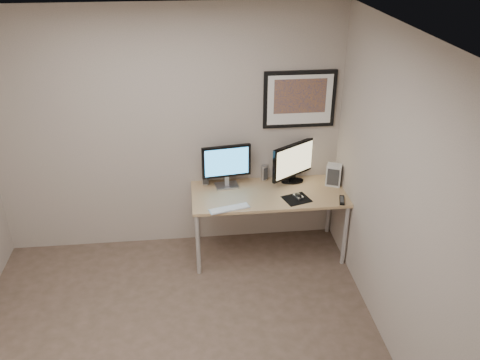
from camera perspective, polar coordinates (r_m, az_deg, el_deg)
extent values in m
plane|color=#483B2D|center=(4.60, -7.22, -18.39)|extent=(3.60, 3.60, 0.00)
plane|color=white|center=(3.29, -9.94, 15.10)|extent=(3.60, 3.60, 0.00)
plane|color=gray|center=(5.30, -7.98, 5.22)|extent=(3.60, 0.00, 3.60)
plane|color=gray|center=(4.10, 17.64, -2.89)|extent=(0.00, 3.40, 3.40)
cube|color=#997D4A|center=(5.30, 3.24, -1.59)|extent=(1.60, 0.70, 0.03)
cylinder|color=silver|center=(5.17, -4.73, -7.24)|extent=(0.04, 0.04, 0.70)
cylinder|color=silver|center=(5.69, -4.95, -3.70)|extent=(0.04, 0.04, 0.70)
cylinder|color=silver|center=(5.40, 11.70, -6.12)|extent=(0.04, 0.04, 0.70)
cylinder|color=silver|center=(5.90, 9.98, -2.83)|extent=(0.04, 0.04, 0.70)
cube|color=black|center=(5.30, 6.70, 8.98)|extent=(0.75, 0.03, 0.60)
cube|color=silver|center=(5.28, 6.74, 8.92)|extent=(0.67, 0.00, 0.52)
cube|color=#C5721A|center=(5.27, 6.77, 9.32)|extent=(0.54, 0.00, 0.36)
cube|color=#B3B3B8|center=(5.40, -1.50, -0.63)|extent=(0.26, 0.20, 0.02)
cube|color=#B3B3B8|center=(5.37, -1.51, -0.07)|extent=(0.05, 0.04, 0.10)
cube|color=black|center=(5.27, -1.54, 2.11)|extent=(0.52, 0.10, 0.35)
cube|color=#2E88C6|center=(5.26, -1.52, 2.02)|extent=(0.46, 0.06, 0.30)
cube|color=black|center=(5.52, 5.89, -0.10)|extent=(0.28, 0.24, 0.02)
cube|color=black|center=(5.51, 5.91, 0.24)|extent=(0.07, 0.07, 0.06)
cube|color=black|center=(5.41, 6.02, 2.27)|extent=(0.50, 0.34, 0.37)
cube|color=tan|center=(5.40, 6.06, 2.18)|extent=(0.44, 0.29, 0.32)
cylinder|color=#B3B3B8|center=(5.43, -3.92, 0.45)|extent=(0.08, 0.08, 0.19)
cylinder|color=#B3B3B8|center=(5.52, 2.70, 0.83)|extent=(0.09, 0.09, 0.17)
cube|color=#BCBCC1|center=(4.99, -1.21, -3.22)|extent=(0.42, 0.21, 0.01)
cube|color=black|center=(5.19, 6.38, -2.14)|extent=(0.31, 0.29, 0.00)
ellipsoid|color=black|center=(5.22, 6.56, -1.75)|extent=(0.09, 0.12, 0.04)
cube|color=black|center=(5.23, 11.37, -2.22)|extent=(0.09, 0.19, 0.02)
cube|color=silver|center=(5.47, 10.49, 0.57)|extent=(0.19, 0.17, 0.24)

